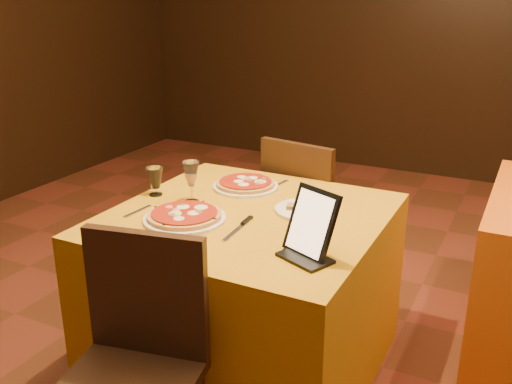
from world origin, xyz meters
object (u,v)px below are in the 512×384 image
at_px(chair_main_far, 314,216).
at_px(water_glass, 155,182).
at_px(pizza_far, 245,185).
at_px(wine_glass, 191,182).
at_px(tablet, 311,223).
at_px(pizza_near, 185,217).
at_px(main_table, 248,293).

xyz_separation_m(chair_main_far, water_glass, (-0.48, -0.77, 0.36)).
relative_size(pizza_far, wine_glass, 1.62).
relative_size(wine_glass, tablet, 0.78).
relative_size(chair_main_far, water_glass, 7.00).
distance_m(chair_main_far, tablet, 1.17).
relative_size(pizza_near, wine_glass, 1.77).
height_order(chair_main_far, pizza_near, chair_main_far).
bearing_deg(chair_main_far, water_glass, 68.34).
relative_size(pizza_near, tablet, 1.38).
xyz_separation_m(wine_glass, water_glass, (-0.20, 0.00, -0.03)).
distance_m(chair_main_far, pizza_far, 0.61).
height_order(chair_main_far, water_glass, chair_main_far).
bearing_deg(tablet, pizza_far, 159.08).
xyz_separation_m(main_table, wine_glass, (-0.28, 0.01, 0.47)).
xyz_separation_m(chair_main_far, wine_glass, (-0.28, -0.78, 0.39)).
relative_size(pizza_near, water_glass, 2.58).
bearing_deg(water_glass, tablet, -16.52).
xyz_separation_m(water_glass, tablet, (0.86, -0.25, 0.06)).
distance_m(water_glass, tablet, 0.90).
height_order(pizza_near, water_glass, water_glass).
bearing_deg(main_table, pizza_far, 119.33).
height_order(main_table, tablet, tablet).
bearing_deg(water_glass, main_table, -1.44).
distance_m(pizza_far, water_glass, 0.42).
bearing_deg(pizza_far, pizza_near, -94.08).
bearing_deg(main_table, pizza_near, -137.01).
xyz_separation_m(pizza_near, tablet, (0.57, -0.06, 0.10)).
bearing_deg(pizza_far, water_glass, -139.26).
distance_m(pizza_near, water_glass, 0.35).
distance_m(main_table, chair_main_far, 0.79).
bearing_deg(pizza_near, pizza_far, 85.92).
relative_size(pizza_far, tablet, 1.26).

